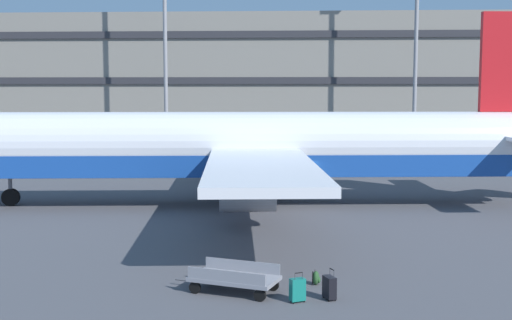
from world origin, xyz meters
TOP-DOWN VIEW (x-y plane):
  - ground_plane at (0.00, 0.00)m, footprint 600.00×600.00m
  - terminal_structure at (0.00, 44.72)m, footprint 169.85×20.57m
  - airliner at (-2.62, 1.44)m, footprint 36.73×29.75m
  - light_mast_center_right at (11.09, 28.55)m, footprint 1.80×0.50m
  - suitcase_large at (0.06, -14.73)m, footprint 0.49×0.41m
  - suitcase_scuffed at (0.99, -14.44)m, footprint 0.41×0.53m
  - backpack_upright at (0.66, -12.98)m, footprint 0.28×0.37m
  - baggage_cart at (-1.83, -13.87)m, footprint 3.34×2.06m

SIDE VIEW (x-z plane):
  - ground_plane at x=0.00m, z-range 0.00..0.00m
  - backpack_upright at x=0.66m, z-range -0.03..0.45m
  - suitcase_scuffed at x=0.99m, z-range -0.08..0.82m
  - suitcase_large at x=0.06m, z-range -0.07..0.82m
  - baggage_cart at x=-1.83m, z-range 0.02..0.84m
  - airliner at x=-2.62m, z-range -2.04..8.03m
  - terminal_structure at x=0.00m, z-range 0.00..13.84m
  - light_mast_center_right at x=11.09m, z-range 1.69..23.37m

